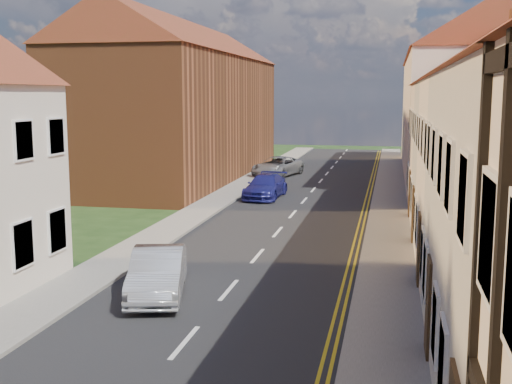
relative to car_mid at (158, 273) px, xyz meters
name	(u,v)px	position (x,y,z in m)	size (l,w,h in m)	color
road	(257,256)	(1.80, 4.88, -0.65)	(7.00, 90.00, 0.02)	black
pavement_left	(138,248)	(-2.60, 4.88, -0.60)	(1.80, 90.00, 0.12)	#A29994
pavement_right	(387,261)	(6.20, 4.88, -0.60)	(1.80, 90.00, 0.12)	#A29994
cottage_r_cream_far	(503,118)	(11.10, 14.58, 3.82)	(8.30, 6.00, 9.00)	beige
block_right_far	(466,98)	(11.10, 29.88, 4.64)	(8.30, 24.20, 10.50)	beige
block_left_far	(182,98)	(-7.50, 24.88, 4.64)	(8.30, 24.20, 10.50)	brown
car_mid	(158,273)	(0.00, 0.00, 0.00)	(1.39, 3.99, 1.31)	#B0B2B9
car_far	(266,186)	(-0.38, 17.42, -0.03)	(1.76, 4.34, 1.26)	navy
car_distant	(277,166)	(-1.40, 26.87, 0.01)	(2.21, 4.80, 1.33)	gray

